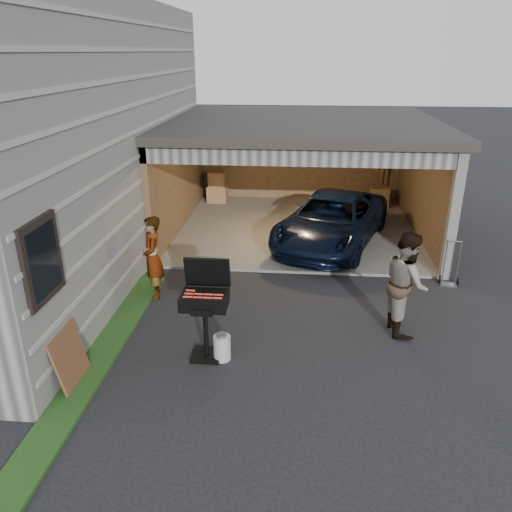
# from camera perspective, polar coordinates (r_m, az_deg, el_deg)

# --- Properties ---
(ground) EXTENTS (80.00, 80.00, 0.00)m
(ground) POSITION_cam_1_polar(r_m,az_deg,el_deg) (7.84, -1.53, -12.42)
(ground) COLOR black
(ground) RESTS_ON ground
(groundcover_strip) EXTENTS (0.50, 8.00, 0.06)m
(groundcover_strip) POSITION_cam_1_polar(r_m,az_deg,el_deg) (7.62, -20.14, -14.93)
(groundcover_strip) COLOR #193814
(groundcover_strip) RESTS_ON ground
(garage) EXTENTS (6.80, 6.30, 2.90)m
(garage) POSITION_cam_1_polar(r_m,az_deg,el_deg) (13.44, 5.05, 11.12)
(garage) COLOR #605E59
(garage) RESTS_ON ground
(minivan) EXTENTS (3.32, 4.75, 1.20)m
(minivan) POSITION_cam_1_polar(r_m,az_deg,el_deg) (12.30, 8.63, 3.78)
(minivan) COLOR black
(minivan) RESTS_ON ground
(woman) EXTENTS (0.55, 0.69, 1.63)m
(woman) POSITION_cam_1_polar(r_m,az_deg,el_deg) (9.74, -11.72, -0.17)
(woman) COLOR silver
(woman) RESTS_ON ground
(man) EXTENTS (0.77, 0.94, 1.79)m
(man) POSITION_cam_1_polar(r_m,az_deg,el_deg) (8.70, 16.75, -2.94)
(man) COLOR #49281C
(man) RESTS_ON ground
(bbq_grill) EXTENTS (0.71, 0.62, 1.57)m
(bbq_grill) POSITION_cam_1_polar(r_m,az_deg,el_deg) (7.65, -5.84, -5.33)
(bbq_grill) COLOR black
(bbq_grill) RESTS_ON ground
(propane_tank) EXTENTS (0.29, 0.29, 0.40)m
(propane_tank) POSITION_cam_1_polar(r_m,az_deg,el_deg) (7.90, -3.90, -10.41)
(propane_tank) COLOR silver
(propane_tank) RESTS_ON ground
(plywood_panel) EXTENTS (0.22, 0.78, 0.85)m
(plywood_panel) POSITION_cam_1_polar(r_m,az_deg,el_deg) (7.71, -20.50, -10.88)
(plywood_panel) COLOR #56361D
(plywood_panel) RESTS_ON ground
(hand_truck) EXTENTS (0.42, 0.36, 0.96)m
(hand_truck) POSITION_cam_1_polar(r_m,az_deg,el_deg) (11.01, 21.24, -2.17)
(hand_truck) COLOR gray
(hand_truck) RESTS_ON ground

